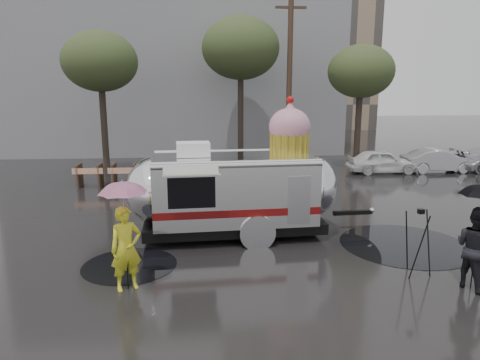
{
  "coord_description": "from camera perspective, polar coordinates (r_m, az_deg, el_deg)",
  "views": [
    {
      "loc": [
        -1.94,
        -8.88,
        4.18
      ],
      "look_at": [
        -0.98,
        3.11,
        1.63
      ],
      "focal_mm": 32.0,
      "sensor_mm": 36.0,
      "label": 1
    }
  ],
  "objects": [
    {
      "name": "ground",
      "position": [
        10.01,
        7.23,
        -12.84
      ],
      "size": [
        120.0,
        120.0,
        0.0
      ],
      "primitive_type": "plane",
      "color": "black",
      "rests_on": "ground"
    },
    {
      "name": "puddles",
      "position": [
        13.12,
        2.7,
        -6.62
      ],
      "size": [
        10.19,
        7.2,
        0.01
      ],
      "color": "black",
      "rests_on": "ground"
    },
    {
      "name": "grey_building",
      "position": [
        33.03,
        -8.45,
        15.85
      ],
      "size": [
        22.0,
        12.0,
        13.0
      ],
      "primitive_type": "cube",
      "color": "slate",
      "rests_on": "ground"
    },
    {
      "name": "utility_pole",
      "position": [
        23.31,
        6.59,
        12.96
      ],
      "size": [
        1.6,
        0.28,
        9.0
      ],
      "color": "#473323",
      "rests_on": "ground"
    },
    {
      "name": "tree_left",
      "position": [
        22.5,
        -18.17,
        14.7
      ],
      "size": [
        3.64,
        3.64,
        6.95
      ],
      "color": "#382D26",
      "rests_on": "ground"
    },
    {
      "name": "tree_mid",
      "position": [
        24.06,
        0.09,
        17.1
      ],
      "size": [
        4.2,
        4.2,
        8.03
      ],
      "color": "#382D26",
      "rests_on": "ground"
    },
    {
      "name": "tree_right",
      "position": [
        23.3,
        15.83,
        13.67
      ],
      "size": [
        3.36,
        3.36,
        6.42
      ],
      "color": "#382D26",
      "rests_on": "ground"
    },
    {
      "name": "barricade_row",
      "position": [
        19.54,
        -15.13,
        0.74
      ],
      "size": [
        4.3,
        0.8,
        1.0
      ],
      "color": "#473323",
      "rests_on": "ground"
    },
    {
      "name": "parked_cars",
      "position": [
        25.23,
        28.48,
        2.62
      ],
      "size": [
        13.2,
        1.9,
        1.5
      ],
      "color": "silver",
      "rests_on": "ground"
    },
    {
      "name": "airstream_trailer",
      "position": [
        12.33,
        -0.49,
        -0.92
      ],
      "size": [
        7.58,
        3.16,
        4.08
      ],
      "rotation": [
        0.0,
        0.0,
        0.06
      ],
      "color": "silver",
      "rests_on": "ground"
    },
    {
      "name": "person_left",
      "position": [
        9.41,
        -14.95,
        -8.84
      ],
      "size": [
        0.78,
        0.68,
        1.81
      ],
      "primitive_type": "imported",
      "rotation": [
        0.0,
        0.0,
        0.46
      ],
      "color": "yellow",
      "rests_on": "ground"
    },
    {
      "name": "umbrella_pink",
      "position": [
        9.09,
        -15.31,
        -2.56
      ],
      "size": [
        1.23,
        1.23,
        2.39
      ],
      "color": "#EF96C2",
      "rests_on": "ground"
    },
    {
      "name": "person_right",
      "position": [
        10.44,
        28.87,
        -7.93
      ],
      "size": [
        0.74,
        0.97,
        1.79
      ],
      "primitive_type": "imported",
      "rotation": [
        0.0,
        0.0,
        1.92
      ],
      "color": "black",
      "rests_on": "ground"
    },
    {
      "name": "tripod",
      "position": [
        10.56,
        22.74,
        -6.84
      ],
      "size": [
        0.61,
        0.65,
        1.58
      ],
      "rotation": [
        0.0,
        0.0,
        0.15
      ],
      "color": "black",
      "rests_on": "ground"
    }
  ]
}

